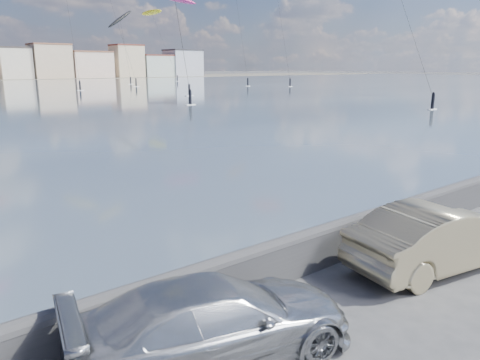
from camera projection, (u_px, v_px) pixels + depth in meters
name	position (u px, v px, depth m)	size (l,w,h in m)	color
ground	(340.00, 354.00, 8.10)	(700.00, 700.00, 0.00)	#333335
seawall	(242.00, 272.00, 10.00)	(400.00, 0.36, 1.08)	#28282B
car_silver	(215.00, 321.00, 7.83)	(1.99, 4.89, 1.42)	#A4A7AB
car_champagne	(439.00, 237.00, 11.40)	(1.69, 4.86, 1.60)	tan
kitesurfer_13	(120.00, 20.00, 132.82)	(8.98, 14.86, 21.07)	black
kitesurfer_14	(175.00, 0.00, 80.48)	(5.92, 12.71, 17.72)	#E5338C
kitesurfer_16	(152.00, 13.00, 153.76)	(4.39, 19.47, 23.07)	yellow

